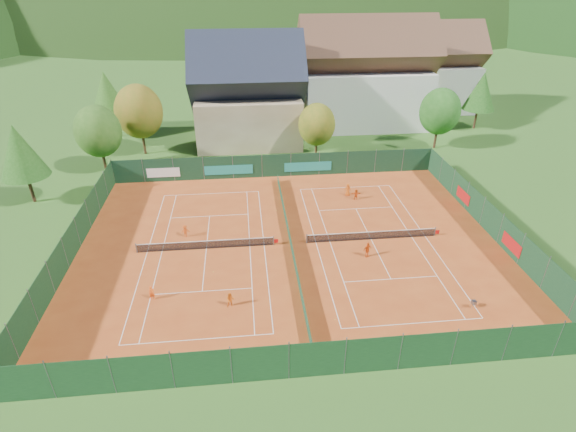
{
  "coord_description": "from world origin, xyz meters",
  "views": [
    {
      "loc": [
        -3.99,
        -36.22,
        23.46
      ],
      "look_at": [
        0.0,
        2.0,
        2.0
      ],
      "focal_mm": 28.0,
      "sensor_mm": 36.0,
      "label": 1
    }
  ],
  "objects_px": {
    "ball_hopper": "(474,302)",
    "player_left_mid": "(230,300)",
    "hotel_block_a": "(365,80)",
    "player_right_far_a": "(348,190)",
    "player_right_far_b": "(356,194)",
    "hotel_block_b": "(429,73)",
    "player_right_near": "(367,250)",
    "chalet": "(248,97)",
    "player_left_near": "(152,293)",
    "player_left_far": "(185,231)"
  },
  "relations": [
    {
      "from": "ball_hopper",
      "to": "player_left_mid",
      "type": "height_order",
      "value": "player_left_mid"
    },
    {
      "from": "player_right_far_b",
      "to": "chalet",
      "type": "bearing_deg",
      "value": -60.18
    },
    {
      "from": "hotel_block_b",
      "to": "player_left_near",
      "type": "relative_size",
      "value": 13.41
    },
    {
      "from": "chalet",
      "to": "player_left_far",
      "type": "xyz_separation_m",
      "value": [
        -7.15,
        -27.54,
        -5.98
      ]
    },
    {
      "from": "ball_hopper",
      "to": "player_left_far",
      "type": "xyz_separation_m",
      "value": [
        -23.4,
        13.1,
        0.09
      ]
    },
    {
      "from": "ball_hopper",
      "to": "player_left_far",
      "type": "height_order",
      "value": "player_left_far"
    },
    {
      "from": "hotel_block_b",
      "to": "player_right_near",
      "type": "relative_size",
      "value": 11.38
    },
    {
      "from": "chalet",
      "to": "player_right_far_a",
      "type": "xyz_separation_m",
      "value": [
        10.79,
        -20.22,
        -5.87
      ]
    },
    {
      "from": "player_right_far_b",
      "to": "ball_hopper",
      "type": "bearing_deg",
      "value": 105.18
    },
    {
      "from": "ball_hopper",
      "to": "hotel_block_a",
      "type": "bearing_deg",
      "value": 86.62
    },
    {
      "from": "chalet",
      "to": "player_right_near",
      "type": "xyz_separation_m",
      "value": [
        9.81,
        -32.83,
        -5.87
      ]
    },
    {
      "from": "player_right_near",
      "to": "ball_hopper",
      "type": "bearing_deg",
      "value": -74.71
    },
    {
      "from": "player_left_mid",
      "to": "player_right_near",
      "type": "xyz_separation_m",
      "value": [
        12.44,
        5.68,
        0.1
      ]
    },
    {
      "from": "hotel_block_b",
      "to": "ball_hopper",
      "type": "height_order",
      "value": "hotel_block_b"
    },
    {
      "from": "player_left_mid",
      "to": "player_right_far_a",
      "type": "relative_size",
      "value": 0.88
    },
    {
      "from": "hotel_block_a",
      "to": "player_left_near",
      "type": "relative_size",
      "value": 16.77
    },
    {
      "from": "chalet",
      "to": "hotel_block_b",
      "type": "distance_m",
      "value": 35.85
    },
    {
      "from": "player_right_near",
      "to": "player_right_far_a",
      "type": "relative_size",
      "value": 1.01
    },
    {
      "from": "player_right_far_b",
      "to": "player_left_far",
      "type": "bearing_deg",
      "value": 19.91
    },
    {
      "from": "hotel_block_a",
      "to": "player_right_far_a",
      "type": "xyz_separation_m",
      "value": [
        -8.21,
        -26.22,
        -6.63
      ]
    },
    {
      "from": "hotel_block_b",
      "to": "player_left_far",
      "type": "xyz_separation_m",
      "value": [
        -40.15,
        -41.54,
        -5.97
      ]
    },
    {
      "from": "player_left_far",
      "to": "player_right_far_b",
      "type": "bearing_deg",
      "value": -174.94
    },
    {
      "from": "chalet",
      "to": "hotel_block_b",
      "type": "xyz_separation_m",
      "value": [
        33.0,
        14.0,
        -0.01
      ]
    },
    {
      "from": "chalet",
      "to": "player_right_far_b",
      "type": "bearing_deg",
      "value": -61.61
    },
    {
      "from": "hotel_block_b",
      "to": "player_left_near",
      "type": "bearing_deg",
      "value": -129.39
    },
    {
      "from": "hotel_block_b",
      "to": "player_right_near",
      "type": "height_order",
      "value": "hotel_block_b"
    },
    {
      "from": "chalet",
      "to": "player_left_near",
      "type": "height_order",
      "value": "chalet"
    },
    {
      "from": "player_left_near",
      "to": "player_left_far",
      "type": "distance_m",
      "value": 9.62
    },
    {
      "from": "player_right_far_a",
      "to": "player_right_far_b",
      "type": "height_order",
      "value": "player_right_far_a"
    },
    {
      "from": "hotel_block_a",
      "to": "ball_hopper",
      "type": "distance_m",
      "value": 47.22
    },
    {
      "from": "hotel_block_b",
      "to": "ball_hopper",
      "type": "xyz_separation_m",
      "value": [
        -16.75,
        -54.65,
        -6.06
      ]
    },
    {
      "from": "hotel_block_a",
      "to": "player_left_far",
      "type": "relative_size",
      "value": 16.7
    },
    {
      "from": "player_right_near",
      "to": "hotel_block_b",
      "type": "bearing_deg",
      "value": 39.49
    },
    {
      "from": "player_left_far",
      "to": "player_right_far_a",
      "type": "bearing_deg",
      "value": -171.22
    },
    {
      "from": "chalet",
      "to": "ball_hopper",
      "type": "relative_size",
      "value": 20.25
    },
    {
      "from": "player_left_near",
      "to": "player_right_far_b",
      "type": "height_order",
      "value": "player_right_far_b"
    },
    {
      "from": "player_left_near",
      "to": "player_right_near",
      "type": "height_order",
      "value": "player_right_near"
    },
    {
      "from": "player_left_far",
      "to": "player_right_near",
      "type": "distance_m",
      "value": 17.77
    },
    {
      "from": "hotel_block_a",
      "to": "player_right_far_a",
      "type": "bearing_deg",
      "value": -107.38
    },
    {
      "from": "hotel_block_a",
      "to": "ball_hopper",
      "type": "height_order",
      "value": "hotel_block_a"
    },
    {
      "from": "player_left_mid",
      "to": "player_right_near",
      "type": "bearing_deg",
      "value": 22.68
    },
    {
      "from": "player_right_far_a",
      "to": "player_left_mid",
      "type": "bearing_deg",
      "value": 55.72
    },
    {
      "from": "chalet",
      "to": "player_left_near",
      "type": "relative_size",
      "value": 12.57
    },
    {
      "from": "player_left_mid",
      "to": "player_left_far",
      "type": "xyz_separation_m",
      "value": [
        -4.52,
        10.97,
        -0.01
      ]
    },
    {
      "from": "hotel_block_b",
      "to": "player_left_far",
      "type": "distance_m",
      "value": 58.08
    },
    {
      "from": "ball_hopper",
      "to": "player_left_mid",
      "type": "distance_m",
      "value": 19.0
    },
    {
      "from": "chalet",
      "to": "player_left_mid",
      "type": "relative_size",
      "value": 12.27
    },
    {
      "from": "player_right_far_a",
      "to": "hotel_block_b",
      "type": "bearing_deg",
      "value": -120.99
    },
    {
      "from": "hotel_block_a",
      "to": "hotel_block_b",
      "type": "distance_m",
      "value": 16.14
    },
    {
      "from": "hotel_block_a",
      "to": "player_right_far_b",
      "type": "bearing_deg",
      "value": -105.33
    }
  ]
}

